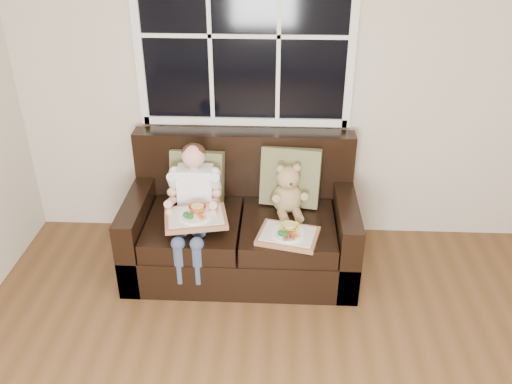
{
  "coord_description": "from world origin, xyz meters",
  "views": [
    {
      "loc": [
        -0.2,
        -1.47,
        2.57
      ],
      "look_at": [
        -0.35,
        1.85,
        0.71
      ],
      "focal_mm": 38.0,
      "sensor_mm": 36.0,
      "label": 1
    }
  ],
  "objects_px": {
    "loveseat": "(242,227)",
    "child": "(194,196)",
    "tray_right": "(288,235)",
    "teddy_bear": "(287,193)",
    "tray_left": "(196,217)"
  },
  "relations": [
    {
      "from": "loveseat",
      "to": "teddy_bear",
      "type": "height_order",
      "value": "loveseat"
    },
    {
      "from": "loveseat",
      "to": "teddy_bear",
      "type": "xyz_separation_m",
      "value": [
        0.34,
        0.02,
        0.3
      ]
    },
    {
      "from": "loveseat",
      "to": "tray_left",
      "type": "xyz_separation_m",
      "value": [
        -0.3,
        -0.3,
        0.27
      ]
    },
    {
      "from": "child",
      "to": "tray_right",
      "type": "relative_size",
      "value": 1.82
    },
    {
      "from": "loveseat",
      "to": "child",
      "type": "relative_size",
      "value": 2.0
    },
    {
      "from": "tray_right",
      "to": "loveseat",
      "type": "bearing_deg",
      "value": 148.08
    },
    {
      "from": "loveseat",
      "to": "child",
      "type": "distance_m",
      "value": 0.49
    },
    {
      "from": "child",
      "to": "tray_right",
      "type": "xyz_separation_m",
      "value": [
        0.69,
        -0.23,
        -0.16
      ]
    },
    {
      "from": "teddy_bear",
      "to": "tray_left",
      "type": "height_order",
      "value": "teddy_bear"
    },
    {
      "from": "loveseat",
      "to": "tray_left",
      "type": "distance_m",
      "value": 0.5
    },
    {
      "from": "tray_right",
      "to": "teddy_bear",
      "type": "bearing_deg",
      "value": 104.23
    },
    {
      "from": "child",
      "to": "tray_right",
      "type": "height_order",
      "value": "child"
    },
    {
      "from": "tray_left",
      "to": "tray_right",
      "type": "bearing_deg",
      "value": -16.24
    },
    {
      "from": "loveseat",
      "to": "child",
      "type": "xyz_separation_m",
      "value": [
        -0.34,
        -0.12,
        0.33
      ]
    },
    {
      "from": "loveseat",
      "to": "teddy_bear",
      "type": "bearing_deg",
      "value": 2.98
    }
  ]
}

